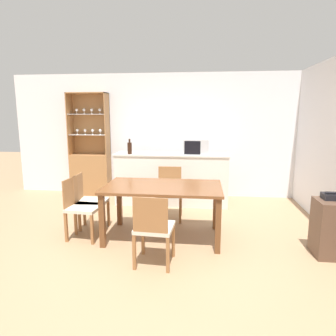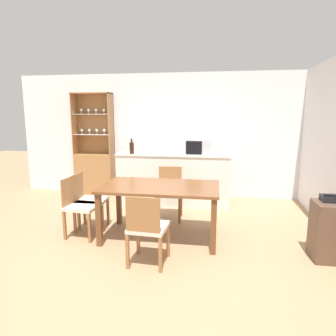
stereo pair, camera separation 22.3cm
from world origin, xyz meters
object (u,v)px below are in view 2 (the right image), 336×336
(display_cabinet, at_px, (95,165))
(wine_bottle, at_px, (132,148))
(dining_chair_side_left_near, at_px, (80,206))
(dining_chair_head_far, at_px, (169,192))
(microwave, at_px, (198,147))
(dining_table, at_px, (160,192))
(dining_chair_side_left_far, at_px, (89,200))
(dining_chair_head_near, at_px, (147,228))
(telephone, at_px, (331,198))
(side_cabinet, at_px, (334,231))

(display_cabinet, height_order, wine_bottle, display_cabinet)
(dining_chair_side_left_near, height_order, dining_chair_head_far, same)
(microwave, xyz_separation_m, wine_bottle, (-1.23, -0.16, -0.02))
(dining_table, bearing_deg, dining_chair_side_left_far, 173.00)
(dining_chair_head_near, height_order, telephone, dining_chair_head_near)
(dining_chair_head_far, height_order, microwave, microwave)
(dining_chair_head_near, xyz_separation_m, wine_bottle, (-0.82, 2.25, 0.65))
(wine_bottle, relative_size, telephone, 1.29)
(dining_table, relative_size, dining_chair_head_far, 1.89)
(side_cabinet, height_order, telephone, telephone)
(dining_chair_side_left_far, bearing_deg, side_cabinet, 78.80)
(dining_chair_side_left_far, relative_size, side_cabinet, 1.21)
(dining_chair_head_far, distance_m, microwave, 1.14)
(dining_chair_side_left_far, distance_m, side_cabinet, 3.32)
(display_cabinet, xyz_separation_m, microwave, (2.27, -0.52, 0.50))
(telephone, bearing_deg, dining_table, 173.02)
(dining_table, bearing_deg, microwave, 75.75)
(dining_chair_side_left_far, distance_m, dining_chair_head_far, 1.30)
(dining_table, bearing_deg, side_cabinet, -8.20)
(dining_chair_head_near, relative_size, side_cabinet, 1.21)
(side_cabinet, bearing_deg, dining_table, 171.80)
(dining_chair_side_left_near, xyz_separation_m, wine_bottle, (0.31, 1.59, 0.65))
(dining_table, distance_m, microwave, 1.73)
(dining_chair_head_far, relative_size, side_cabinet, 1.21)
(dining_chair_side_left_near, bearing_deg, wine_bottle, 173.71)
(dining_chair_side_left_far, bearing_deg, dining_chair_head_far, 116.79)
(dining_table, xyz_separation_m, microwave, (0.41, 1.62, 0.47))
(dining_chair_side_left_near, xyz_separation_m, dining_chair_side_left_far, (-0.00, 0.28, 0.00))
(dining_chair_side_left_far, bearing_deg, wine_bottle, 163.51)
(dining_table, height_order, microwave, microwave)
(microwave, height_order, wine_bottle, wine_bottle)
(dining_chair_side_left_near, relative_size, wine_bottle, 2.98)
(telephone, bearing_deg, dining_chair_side_left_far, 173.01)
(dining_chair_side_left_near, relative_size, dining_chair_head_far, 1.00)
(dining_chair_head_near, bearing_deg, wine_bottle, 113.48)
(dining_table, distance_m, dining_chair_head_near, 0.82)
(dining_chair_side_left_far, height_order, wine_bottle, wine_bottle)
(dining_table, bearing_deg, dining_chair_head_far, 90.14)
(display_cabinet, relative_size, dining_table, 1.34)
(dining_table, height_order, dining_chair_head_far, dining_chair_head_far)
(dining_chair_side_left_near, bearing_deg, display_cabinet, -157.59)
(dining_chair_head_far, xyz_separation_m, telephone, (2.11, -1.05, 0.30))
(dining_chair_head_near, distance_m, microwave, 2.54)
(dining_chair_side_left_near, height_order, side_cabinet, dining_chair_side_left_near)
(display_cabinet, xyz_separation_m, wine_bottle, (1.04, -0.68, 0.48))
(telephone, bearing_deg, dining_chair_head_near, -165.81)
(display_cabinet, relative_size, microwave, 4.73)
(telephone, bearing_deg, microwave, 132.17)
(side_cabinet, bearing_deg, dining_chair_head_near, -167.47)
(side_cabinet, relative_size, telephone, 3.17)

